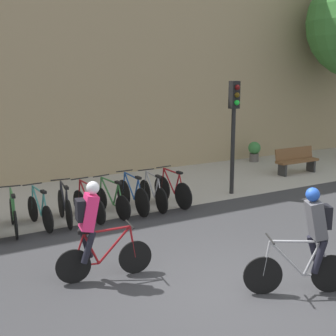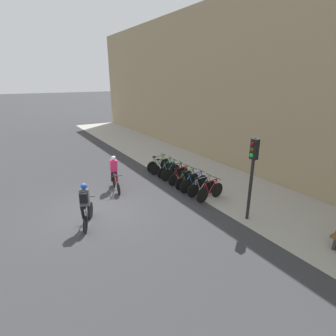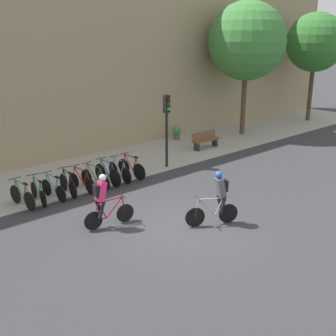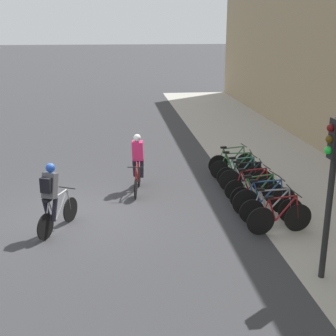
{
  "view_description": "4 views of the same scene",
  "coord_description": "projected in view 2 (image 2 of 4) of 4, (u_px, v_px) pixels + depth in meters",
  "views": [
    {
      "loc": [
        -4.5,
        -5.48,
        3.56
      ],
      "look_at": [
        0.55,
        3.29,
        1.4
      ],
      "focal_mm": 50.0,
      "sensor_mm": 36.0,
      "label": 1
    },
    {
      "loc": [
        9.77,
        -2.53,
        5.27
      ],
      "look_at": [
        0.62,
        3.17,
        1.56
      ],
      "focal_mm": 28.0,
      "sensor_mm": 36.0,
      "label": 2
    },
    {
      "loc": [
        -8.24,
        -8.64,
        5.82
      ],
      "look_at": [
        0.76,
        1.6,
        1.38
      ],
      "focal_mm": 45.0,
      "sensor_mm": 36.0,
      "label": 3
    },
    {
      "loc": [
        11.51,
        0.97,
        4.87
      ],
      "look_at": [
        -0.05,
        2.31,
        1.23
      ],
      "focal_mm": 50.0,
      "sensor_mm": 36.0,
      "label": 4
    }
  ],
  "objects": [
    {
      "name": "parked_bike_7",
      "position": [
        202.0,
        188.0,
        12.31
      ],
      "size": [
        0.46,
        1.64,
        0.96
      ],
      "color": "black",
      "rests_on": "ground"
    },
    {
      "name": "parked_bike_0",
      "position": [
        158.0,
        164.0,
        15.6
      ],
      "size": [
        0.46,
        1.62,
        0.97
      ],
      "color": "black",
      "rests_on": "ground"
    },
    {
      "name": "traffic_light_pole",
      "position": [
        253.0,
        165.0,
        9.64
      ],
      "size": [
        0.26,
        0.3,
        3.22
      ],
      "color": "black",
      "rests_on": "ground"
    },
    {
      "name": "parked_bike_3",
      "position": [
        175.0,
        173.0,
        14.19
      ],
      "size": [
        0.46,
        1.62,
        0.97
      ],
      "color": "black",
      "rests_on": "ground"
    },
    {
      "name": "cyclist_grey",
      "position": [
        86.0,
        204.0,
        9.48
      ],
      "size": [
        1.58,
        0.82,
        1.76
      ],
      "color": "black",
      "rests_on": "ground"
    },
    {
      "name": "cyclist_pink",
      "position": [
        114.0,
        171.0,
        12.82
      ],
      "size": [
        1.67,
        0.52,
        1.74
      ],
      "color": "black",
      "rests_on": "ground"
    },
    {
      "name": "parked_bike_4",
      "position": [
        181.0,
        177.0,
        13.72
      ],
      "size": [
        0.46,
        1.63,
        0.93
      ],
      "color": "black",
      "rests_on": "ground"
    },
    {
      "name": "building_facade",
      "position": [
        260.0,
        86.0,
        13.88
      ],
      "size": [
        44.0,
        0.6,
        9.73
      ],
      "primitive_type": "cube",
      "color": "#9E8966",
      "rests_on": "ground"
    },
    {
      "name": "ground",
      "position": [
        95.0,
        213.0,
        10.82
      ],
      "size": [
        200.0,
        200.0,
        0.0
      ],
      "primitive_type": "plane",
      "color": "#333335"
    },
    {
      "name": "kerb_strip",
      "position": [
        218.0,
        181.0,
        14.19
      ],
      "size": [
        44.0,
        4.5,
        0.01
      ],
      "primitive_type": "cube",
      "color": "#A39E93",
      "rests_on": "ground"
    },
    {
      "name": "parked_bike_6",
      "position": [
        194.0,
        183.0,
        12.77
      ],
      "size": [
        0.46,
        1.74,
        0.99
      ],
      "color": "black",
      "rests_on": "ground"
    },
    {
      "name": "parked_bike_2",
      "position": [
        169.0,
        170.0,
        14.66
      ],
      "size": [
        0.46,
        1.57,
        0.94
      ],
      "color": "black",
      "rests_on": "ground"
    },
    {
      "name": "parked_bike_1",
      "position": [
        163.0,
        167.0,
        15.13
      ],
      "size": [
        0.46,
        1.67,
        0.94
      ],
      "color": "black",
      "rests_on": "ground"
    },
    {
      "name": "parked_bike_8",
      "position": [
        210.0,
        192.0,
        11.84
      ],
      "size": [
        0.46,
        1.66,
        0.98
      ],
      "color": "black",
      "rests_on": "ground"
    },
    {
      "name": "parked_bike_5",
      "position": [
        187.0,
        180.0,
        13.25
      ],
      "size": [
        0.46,
        1.63,
        0.94
      ],
      "color": "black",
      "rests_on": "ground"
    }
  ]
}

